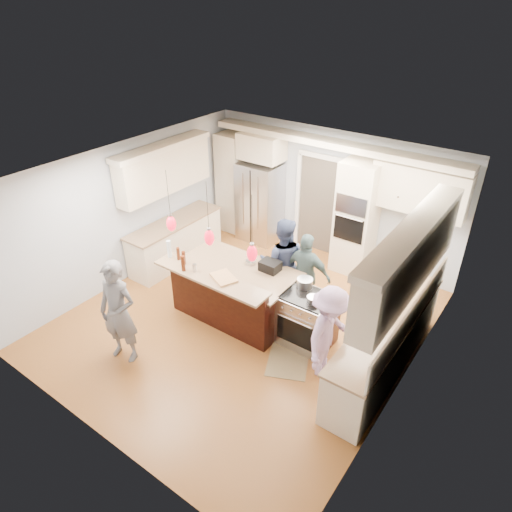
{
  "coord_description": "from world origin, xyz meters",
  "views": [
    {
      "loc": [
        3.86,
        -5.0,
        5.08
      ],
      "look_at": [
        0.0,
        0.35,
        1.15
      ],
      "focal_mm": 32.0,
      "sensor_mm": 36.0,
      "label": 1
    }
  ],
  "objects_px": {
    "refrigerator": "(260,202)",
    "island_range": "(307,320)",
    "person_bar_end": "(119,312)",
    "person_far_left": "(282,263)",
    "kitchen_island": "(235,291)"
  },
  "relations": [
    {
      "from": "island_range",
      "to": "person_far_left",
      "type": "distance_m",
      "value": 1.24
    },
    {
      "from": "kitchen_island",
      "to": "person_bar_end",
      "type": "relative_size",
      "value": 1.22
    },
    {
      "from": "kitchen_island",
      "to": "person_far_left",
      "type": "distance_m",
      "value": 0.98
    },
    {
      "from": "island_range",
      "to": "kitchen_island",
      "type": "bearing_deg",
      "value": -176.96
    },
    {
      "from": "person_bar_end",
      "to": "person_far_left",
      "type": "distance_m",
      "value": 2.91
    },
    {
      "from": "kitchen_island",
      "to": "person_bar_end",
      "type": "height_order",
      "value": "person_bar_end"
    },
    {
      "from": "island_range",
      "to": "person_bar_end",
      "type": "distance_m",
      "value": 2.93
    },
    {
      "from": "refrigerator",
      "to": "kitchen_island",
      "type": "xyz_separation_m",
      "value": [
        1.3,
        -2.57,
        -0.41
      ]
    },
    {
      "from": "refrigerator",
      "to": "person_bar_end",
      "type": "distance_m",
      "value": 4.47
    },
    {
      "from": "island_range",
      "to": "person_bar_end",
      "type": "height_order",
      "value": "person_bar_end"
    },
    {
      "from": "refrigerator",
      "to": "person_far_left",
      "type": "relative_size",
      "value": 1.06
    },
    {
      "from": "refrigerator",
      "to": "island_range",
      "type": "relative_size",
      "value": 1.96
    },
    {
      "from": "kitchen_island",
      "to": "person_far_left",
      "type": "relative_size",
      "value": 1.24
    },
    {
      "from": "refrigerator",
      "to": "island_range",
      "type": "height_order",
      "value": "refrigerator"
    },
    {
      "from": "refrigerator",
      "to": "person_bar_end",
      "type": "bearing_deg",
      "value": -82.86
    }
  ]
}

